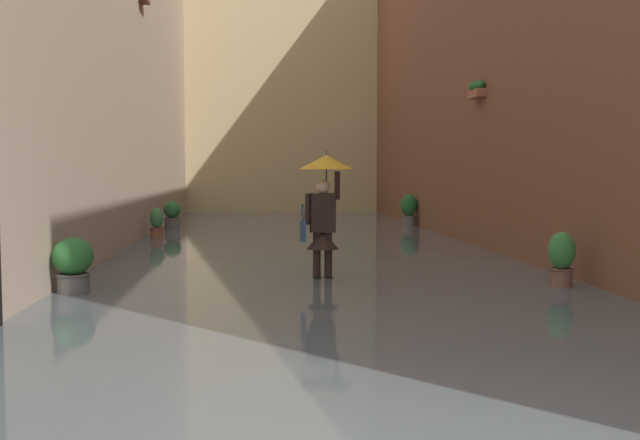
{
  "coord_description": "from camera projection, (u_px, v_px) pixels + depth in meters",
  "views": [
    {
      "loc": [
        1.01,
        3.63,
        1.76
      ],
      "look_at": [
        0.0,
        -8.09,
        0.96
      ],
      "focal_mm": 41.07,
      "sensor_mm": 36.0,
      "label": 1
    }
  ],
  "objects": [
    {
      "name": "potted_plant_near_right",
      "position": [
        156.0,
        224.0,
        18.15
      ],
      "size": [
        0.34,
        0.34,
        0.84
      ],
      "color": "#9E563D",
      "rests_on": "ground_plane"
    },
    {
      "name": "potted_plant_near_left",
      "position": [
        409.0,
        210.0,
        22.09
      ],
      "size": [
        0.5,
        0.5,
        1.03
      ],
      "color": "#66605B",
      "rests_on": "ground_plane"
    },
    {
      "name": "potted_plant_far_right",
      "position": [
        73.0,
        265.0,
        9.97
      ],
      "size": [
        0.55,
        0.55,
        0.85
      ],
      "color": "#66605B",
      "rests_on": "ground_plane"
    },
    {
      "name": "building_facade_left",
      "position": [
        509.0,
        1.0,
        16.6
      ],
      "size": [
        2.04,
        29.68,
        11.21
      ],
      "color": "brown",
      "rests_on": "ground_plane"
    },
    {
      "name": "flood_water",
      "position": [
        302.0,
        246.0,
        16.58
      ],
      "size": [
        8.44,
        31.68,
        0.09
      ],
      "primitive_type": "cube",
      "color": "#515B60",
      "rests_on": "ground_plane"
    },
    {
      "name": "building_facade_far",
      "position": [
        281.0,
        72.0,
        29.84
      ],
      "size": [
        11.24,
        1.8,
        11.57
      ],
      "primitive_type": "cube",
      "color": "tan",
      "rests_on": "ground_plane"
    },
    {
      "name": "ground_plane",
      "position": [
        302.0,
        248.0,
        16.58
      ],
      "size": [
        64.2,
        64.2,
        0.0
      ],
      "primitive_type": "plane",
      "color": "slate"
    },
    {
      "name": "potted_plant_far_left",
      "position": [
        562.0,
        259.0,
        10.57
      ],
      "size": [
        0.39,
        0.39,
        0.87
      ],
      "color": "brown",
      "rests_on": "ground_plane"
    },
    {
      "name": "person_wading",
      "position": [
        324.0,
        197.0,
        11.3
      ],
      "size": [
        0.85,
        0.85,
        2.07
      ],
      "color": "black",
      "rests_on": "ground_plane"
    },
    {
      "name": "potted_plant_mid_right",
      "position": [
        172.0,
        215.0,
        20.82
      ],
      "size": [
        0.49,
        0.49,
        0.89
      ],
      "color": "#66605B",
      "rests_on": "ground_plane"
    }
  ]
}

